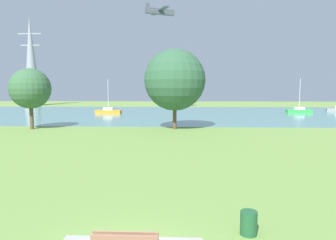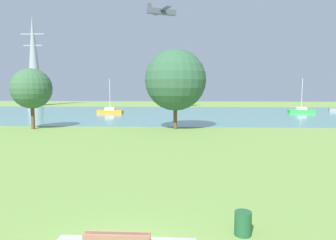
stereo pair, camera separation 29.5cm
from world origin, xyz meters
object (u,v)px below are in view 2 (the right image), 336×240
object	(u,v)px
sailboat_green	(301,111)
tree_east_far	(175,80)
tree_east_near	(31,89)
litter_bin	(243,223)
sailboat_orange	(110,111)
light_aircraft	(161,11)
electricity_pylon	(34,61)

from	to	relation	value
sailboat_green	tree_east_far	world-z (taller)	tree_east_far
tree_east_near	tree_east_far	bearing A→B (deg)	2.66
litter_bin	tree_east_near	bearing A→B (deg)	127.79
litter_bin	sailboat_orange	world-z (taller)	sailboat_orange
sailboat_orange	light_aircraft	world-z (taller)	light_aircraft
sailboat_green	tree_east_near	world-z (taller)	tree_east_near
tree_east_far	sailboat_orange	bearing A→B (deg)	120.87
sailboat_green	tree_east_far	bearing A→B (deg)	-134.04
sailboat_green	tree_east_far	size ratio (longest dim) A/B	0.71
electricity_pylon	light_aircraft	world-z (taller)	electricity_pylon
sailboat_green	sailboat_orange	xyz separation A→B (m)	(-36.59, -2.79, -0.00)
sailboat_orange	litter_bin	bearing A→B (deg)	-71.64
sailboat_green	tree_east_near	size ratio (longest dim) A/B	0.93
sailboat_orange	sailboat_green	bearing A→B (deg)	4.37
sailboat_orange	light_aircraft	bearing A→B (deg)	46.79
litter_bin	tree_east_near	world-z (taller)	tree_east_near
litter_bin	light_aircraft	size ratio (longest dim) A/B	0.10
sailboat_orange	light_aircraft	distance (m)	24.45
tree_east_near	tree_east_far	world-z (taller)	tree_east_far
sailboat_orange	tree_east_far	world-z (taller)	tree_east_far
tree_east_near	electricity_pylon	xyz separation A→B (m)	(-22.82, 47.39, 7.24)
sailboat_green	sailboat_orange	distance (m)	36.70
litter_bin	sailboat_green	bearing A→B (deg)	67.76
sailboat_orange	tree_east_near	bearing A→B (deg)	-99.68
litter_bin	sailboat_orange	size ratio (longest dim) A/B	0.12
sailboat_green	electricity_pylon	size ratio (longest dim) A/B	0.28
tree_east_near	light_aircraft	world-z (taller)	light_aircraft
litter_bin	electricity_pylon	distance (m)	85.11
litter_bin	light_aircraft	bearing A→B (deg)	96.72
tree_east_near	light_aircraft	xyz separation A→B (m)	(12.93, 32.13, 16.23)
tree_east_far	light_aircraft	world-z (taller)	light_aircraft
electricity_pylon	sailboat_green	bearing A→B (deg)	-19.31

